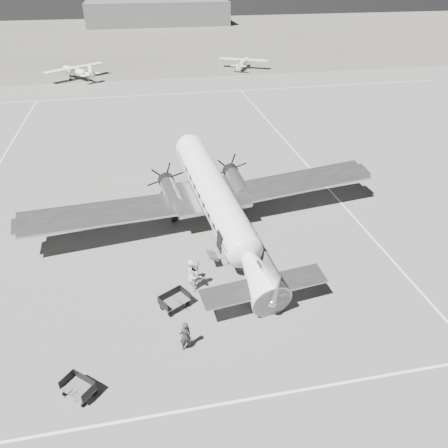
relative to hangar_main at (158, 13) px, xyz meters
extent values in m
plane|color=slate|center=(-5.00, -120.00, -3.30)|extent=(260.00, 260.00, 0.00)
cube|color=silver|center=(-5.00, -134.00, -3.29)|extent=(60.00, 0.15, 0.01)
cube|color=silver|center=(7.00, -120.00, -3.29)|extent=(0.15, 80.00, 0.01)
cube|color=silver|center=(-5.00, -80.00, -3.29)|extent=(90.00, 0.15, 0.01)
cube|color=#5B584D|center=(-5.00, -25.00, -3.30)|extent=(260.00, 90.00, 0.01)
cube|color=#5D5D5D|center=(0.00, 0.00, -0.30)|extent=(42.00, 14.00, 6.00)
cube|color=#535353|center=(0.00, 0.00, 3.00)|extent=(42.00, 14.00, 0.60)
imported|color=#292929|center=(-7.69, -130.32, -2.40)|extent=(0.76, 0.62, 1.79)
imported|color=#B9B9B7|center=(-6.41, -125.55, -2.32)|extent=(0.93, 1.09, 1.97)
imported|color=#B9B9B7|center=(-6.65, -124.92, -2.47)|extent=(0.56, 0.84, 1.67)
camera|label=1|loc=(-8.90, -146.55, 14.21)|focal=35.00mm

